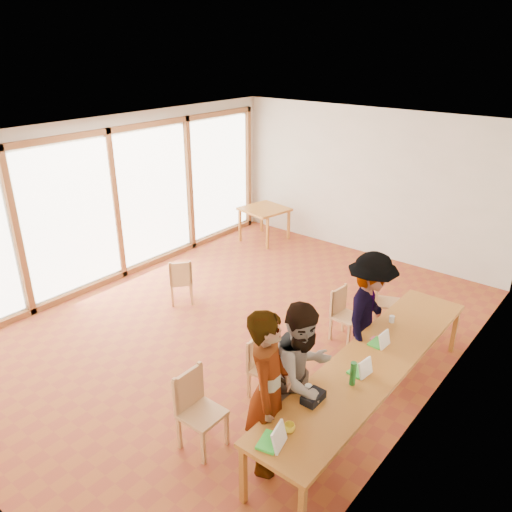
{
  "coord_description": "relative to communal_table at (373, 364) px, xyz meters",
  "views": [
    {
      "loc": [
        4.49,
        -5.11,
        4.19
      ],
      "look_at": [
        0.02,
        0.39,
        1.1
      ],
      "focal_mm": 35.0,
      "sensor_mm": 36.0,
      "label": 1
    }
  ],
  "objects": [
    {
      "name": "person_mid",
      "position": [
        -0.38,
        -0.9,
        0.17
      ],
      "size": [
        0.75,
        0.92,
        1.75
      ],
      "primitive_type": "imported",
      "rotation": [
        0.0,
        0.0,
        1.46
      ],
      "color": "gray",
      "rests_on": "ground"
    },
    {
      "name": "ceiling",
      "position": [
        -2.5,
        0.49,
        2.32
      ],
      "size": [
        6.0,
        8.0,
        0.04
      ],
      "primitive_type": "cube",
      "color": "white",
      "rests_on": "wall_back"
    },
    {
      "name": "chair_far",
      "position": [
        -1.11,
        1.25,
        -0.2
      ],
      "size": [
        0.41,
        0.41,
        0.43
      ],
      "rotation": [
        0.0,
        0.0,
        -0.09
      ],
      "color": "tan",
      "rests_on": "ground"
    },
    {
      "name": "side_table",
      "position": [
        -4.52,
        3.69,
        -0.03
      ],
      "size": [
        0.9,
        0.9,
        0.75
      ],
      "rotation": [
        0.0,
        0.0,
        -0.17
      ],
      "color": "#B16E27",
      "rests_on": "ground"
    },
    {
      "name": "green_bottle",
      "position": [
        0.02,
        -0.54,
        0.19
      ],
      "size": [
        0.07,
        0.07,
        0.28
      ],
      "primitive_type": "cylinder",
      "color": "#1C6326",
      "rests_on": "communal_table"
    },
    {
      "name": "chair_near",
      "position": [
        -1.26,
        -1.66,
        -0.14
      ],
      "size": [
        0.43,
        0.43,
        0.49
      ],
      "rotation": [
        0.0,
        0.0,
        0.01
      ],
      "color": "tan",
      "rests_on": "ground"
    },
    {
      "name": "chair_spare",
      "position": [
        -3.77,
        0.46,
        -0.2
      ],
      "size": [
        0.53,
        0.53,
        0.43
      ],
      "rotation": [
        0.0,
        0.0,
        2.45
      ],
      "color": "tan",
      "rests_on": "ground"
    },
    {
      "name": "person_near",
      "position": [
        -0.46,
        -1.39,
        0.22
      ],
      "size": [
        0.68,
        0.8,
        1.86
      ],
      "primitive_type": "imported",
      "rotation": [
        0.0,
        0.0,
        1.99
      ],
      "color": "gray",
      "rests_on": "ground"
    },
    {
      "name": "condiment_cup",
      "position": [
        -0.29,
        -0.92,
        0.08
      ],
      "size": [
        0.08,
        0.08,
        0.06
      ],
      "primitive_type": "cylinder",
      "color": "white",
      "rests_on": "communal_table"
    },
    {
      "name": "laptop_far",
      "position": [
        -0.08,
        0.35,
        0.1
      ],
      "size": [
        0.21,
        0.24,
        0.19
      ],
      "rotation": [
        0.0,
        0.0,
        -0.05
      ],
      "color": "green",
      "rests_on": "communal_table"
    },
    {
      "name": "laptop_near",
      "position": [
        -0.1,
        -1.77,
        0.11
      ],
      "size": [
        0.28,
        0.3,
        0.22
      ],
      "rotation": [
        0.0,
        0.0,
        0.25
      ],
      "color": "green",
      "rests_on": "communal_table"
    },
    {
      "name": "person_far",
      "position": [
        -0.44,
        0.74,
        0.17
      ],
      "size": [
        0.91,
        1.25,
        1.74
      ],
      "primitive_type": "imported",
      "rotation": [
        0.0,
        0.0,
        1.83
      ],
      "color": "gray",
      "rests_on": "ground"
    },
    {
      "name": "laptop_mid",
      "position": [
        0.02,
        -0.31,
        0.1
      ],
      "size": [
        0.23,
        0.25,
        0.2
      ],
      "rotation": [
        0.0,
        0.0,
        -0.11
      ],
      "color": "green",
      "rests_on": "communal_table"
    },
    {
      "name": "chair_mid",
      "position": [
        -1.26,
        -0.53,
        -0.21
      ],
      "size": [
        0.43,
        0.43,
        0.42
      ],
      "rotation": [
        0.0,
        0.0,
        0.18
      ],
      "color": "tan",
      "rests_on": "ground"
    },
    {
      "name": "wall_back",
      "position": [
        -2.5,
        4.49,
        0.8
      ],
      "size": [
        6.0,
        0.1,
        3.0
      ],
      "primitive_type": "cube",
      "color": "beige",
      "rests_on": "ground"
    },
    {
      "name": "pink_phone",
      "position": [
        -0.21,
        0.42,
        0.05
      ],
      "size": [
        0.05,
        0.1,
        0.01
      ],
      "primitive_type": "cube",
      "color": "#D4466D",
      "rests_on": "communal_table"
    },
    {
      "name": "black_pouch",
      "position": [
        -0.16,
        -1.04,
        0.09
      ],
      "size": [
        0.16,
        0.26,
        0.09
      ],
      "primitive_type": "cube",
      "color": "black",
      "rests_on": "communal_table"
    },
    {
      "name": "ground",
      "position": [
        -2.5,
        0.49,
        -0.7
      ],
      "size": [
        8.0,
        8.0,
        0.0
      ],
      "primitive_type": "plane",
      "color": "brown",
      "rests_on": "ground"
    },
    {
      "name": "yellow_mug",
      "position": [
        -0.09,
        -1.55,
        0.09
      ],
      "size": [
        0.13,
        0.13,
        0.09
      ],
      "primitive_type": "imported",
      "rotation": [
        0.0,
        0.0,
        0.18
      ],
      "color": "yellow",
      "rests_on": "communal_table"
    },
    {
      "name": "chair_empty",
      "position": [
        -0.83,
        2.0,
        -0.21
      ],
      "size": [
        0.5,
        0.5,
        0.43
      ],
      "rotation": [
        0.0,
        0.0,
        0.42
      ],
      "color": "tan",
      "rests_on": "ground"
    },
    {
      "name": "communal_table",
      "position": [
        0.0,
        0.0,
        0.0
      ],
      "size": [
        0.8,
        4.0,
        0.75
      ],
      "color": "#B16E27",
      "rests_on": "ground"
    },
    {
      "name": "window_wall",
      "position": [
        -5.46,
        0.49,
        0.8
      ],
      "size": [
        0.1,
        8.0,
        3.0
      ],
      "primitive_type": "cube",
      "color": "white",
      "rests_on": "ground"
    },
    {
      "name": "wall_right",
      "position": [
        0.5,
        0.49,
        0.8
      ],
      "size": [
        0.1,
        8.0,
        3.0
      ],
      "primitive_type": "cube",
      "color": "beige",
      "rests_on": "ground"
    },
    {
      "name": "clear_glass",
      "position": [
        -0.21,
        0.94,
        0.09
      ],
      "size": [
        0.07,
        0.07,
        0.09
      ],
      "primitive_type": "cylinder",
      "color": "silver",
      "rests_on": "communal_table"
    }
  ]
}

